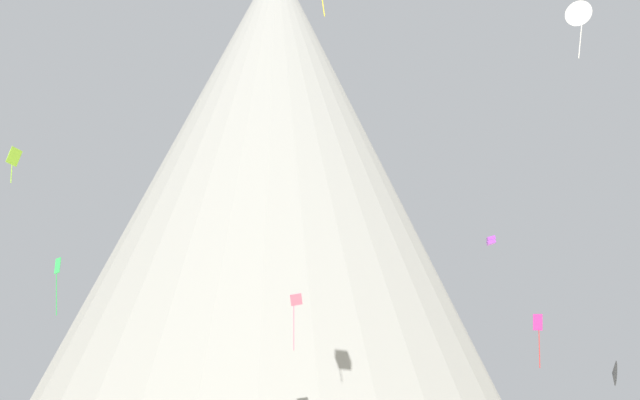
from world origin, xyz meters
name	(u,v)px	position (x,y,z in m)	size (l,w,h in m)	color
rock_massif	(278,206)	(-5.20, 71.86, 31.33)	(63.80, 63.80, 68.08)	gray
kite_white_high	(579,14)	(21.86, 26.30, 35.05)	(2.08, 1.48, 4.91)	white
kite_rainbow_low	(296,308)	(-1.38, 37.71, 12.92)	(1.11, 0.59, 4.98)	#E5668C
kite_green_mid	(57,275)	(-21.73, 35.35, 15.42)	(0.63, 0.68, 5.02)	green
kite_black_low	(614,373)	(26.26, 39.10, 7.38)	(1.48, 2.23, 2.20)	black
kite_violet_mid	(491,240)	(17.51, 45.27, 20.60)	(0.84, 0.78, 0.92)	purple
kite_magenta_low	(538,327)	(20.83, 42.48, 11.78)	(0.73, 1.06, 4.96)	#D1339E
kite_lime_mid	(14,158)	(-24.98, 31.53, 24.68)	(1.03, 0.99, 3.09)	#8CD133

